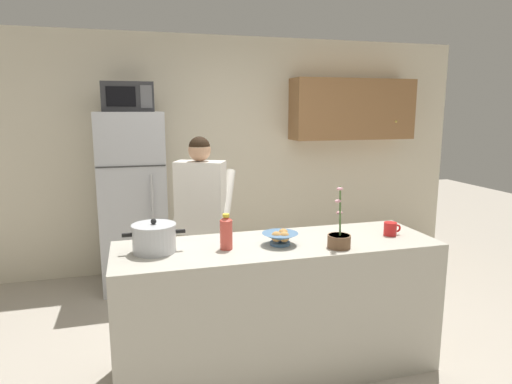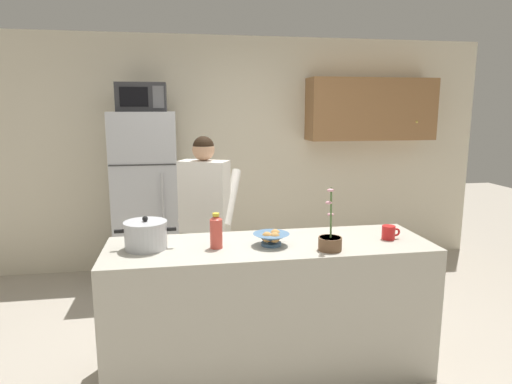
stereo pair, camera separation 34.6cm
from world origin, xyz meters
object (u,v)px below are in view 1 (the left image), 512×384
cooking_pot (154,238)px  bottle_near_edge (226,232)px  potted_orchid (339,239)px  bread_bowl (281,237)px  microwave (128,97)px  coffee_mug (391,229)px  person_near_pot (201,208)px  refrigerator (133,201)px

cooking_pot → bottle_near_edge: 0.45m
potted_orchid → bread_bowl: bearing=155.0°
microwave → cooking_pot: (0.12, -1.80, -0.91)m
cooking_pot → bottle_near_edge: size_ratio=1.67×
cooking_pot → potted_orchid: 1.18m
cooking_pot → bread_bowl: cooking_pot is taller
potted_orchid → coffee_mug: bearing=18.8°
bottle_near_edge → bread_bowl: bearing=-1.3°
person_near_pot → cooking_pot: bearing=-115.8°
person_near_pot → potted_orchid: bearing=-57.2°
refrigerator → potted_orchid: size_ratio=4.39×
refrigerator → bottle_near_edge: refrigerator is taller
cooking_pot → potted_orchid: (1.16, -0.23, -0.03)m
microwave → potted_orchid: bearing=-57.9°
refrigerator → person_near_pot: 1.08m
bottle_near_edge → potted_orchid: potted_orchid is taller
person_near_pot → coffee_mug: size_ratio=12.11×
cooking_pot → potted_orchid: potted_orchid is taller
cooking_pot → bottle_near_edge: (0.45, -0.06, 0.02)m
microwave → cooking_pot: bearing=-86.2°
person_near_pot → potted_orchid: (0.72, -1.13, -0.00)m
microwave → potted_orchid: microwave is taller
microwave → potted_orchid: (1.28, -2.03, -0.94)m
person_near_pot → bottle_near_edge: size_ratio=6.84×
person_near_pot → cooking_pot: size_ratio=4.09×
person_near_pot → cooking_pot: person_near_pot is taller
refrigerator → potted_orchid: refrigerator is taller
refrigerator → bottle_near_edge: bearing=-73.2°
microwave → bottle_near_edge: 2.14m
bottle_near_edge → potted_orchid: 0.73m
refrigerator → microwave: size_ratio=3.71×
coffee_mug → bottle_near_edge: size_ratio=0.57×
bread_bowl → person_near_pot: bearing=111.5°
bread_bowl → bottle_near_edge: 0.37m
person_near_pot → bottle_near_edge: bearing=-89.1°
refrigerator → coffee_mug: (1.76, -1.89, 0.08)m
refrigerator → bread_bowl: bearing=-63.8°
microwave → person_near_pot: bearing=-58.7°
coffee_mug → bread_bowl: bread_bowl is taller
refrigerator → coffee_mug: 2.58m
person_near_pot → coffee_mug: 1.54m
refrigerator → microwave: microwave is taller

